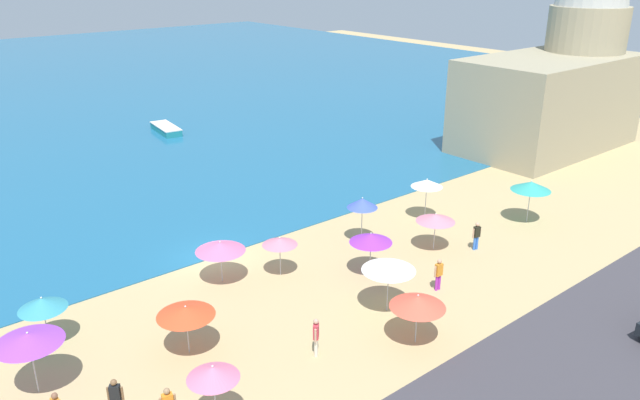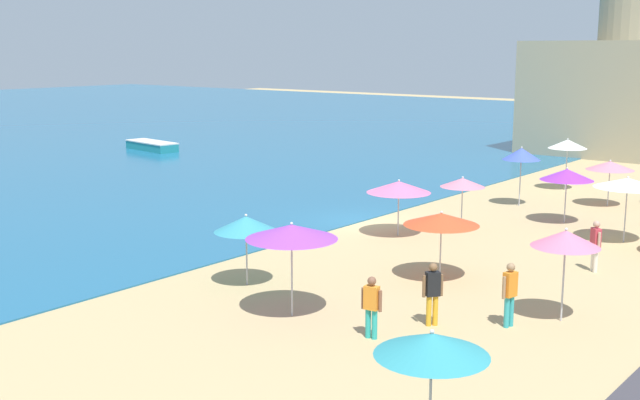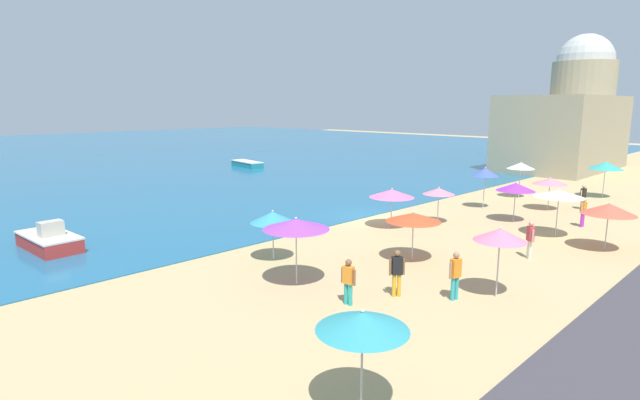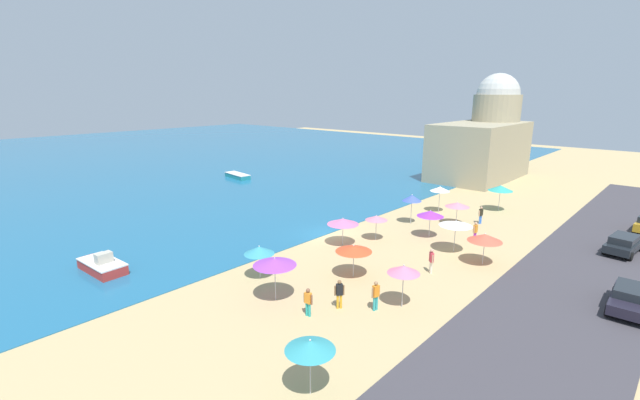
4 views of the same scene
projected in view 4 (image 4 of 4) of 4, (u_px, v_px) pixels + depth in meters
The scene contains 28 objects.
ground_plane at pixel (326, 235), 35.88m from camera, with size 160.00×160.00×0.00m, color tan.
sea at pixel (80, 163), 71.67m from camera, with size 150.00×110.00×0.05m, color #1D6089.
coastal_road at pixel (565, 304), 24.16m from camera, with size 80.00×8.00×0.06m, color #3C393F.
beach_umbrella_0 at pixel (440, 189), 42.19m from camera, with size 1.93×1.93×2.65m.
beach_umbrella_1 at pixel (404, 270), 23.29m from camera, with size 1.80×1.80×2.54m.
beach_umbrella_2 at pixel (343, 221), 33.13m from camera, with size 2.47×2.47×2.20m.
beach_umbrella_3 at pixel (354, 249), 27.31m from camera, with size 2.36×2.36×2.19m.
beach_umbrella_4 at pixel (310, 346), 16.43m from camera, with size 2.00×2.00×2.45m.
beach_umbrella_5 at pixel (412, 198), 38.40m from camera, with size 1.72×1.72×2.73m.
beach_umbrella_6 at pixel (457, 205), 38.22m from camera, with size 2.14×2.14×2.14m.
beach_umbrella_7 at pixel (376, 218), 34.19m from camera, with size 1.79×1.79×2.11m.
beach_umbrella_8 at pixel (259, 250), 27.08m from camera, with size 1.96×1.96×2.22m.
beach_umbrella_9 at pixel (501, 188), 42.60m from camera, with size 2.36×2.36×2.69m.
beach_umbrella_10 at pixel (275, 262), 24.11m from camera, with size 2.48×2.48×2.60m.
beach_umbrella_11 at pixel (485, 238), 29.28m from camera, with size 2.34×2.34×2.28m.
beach_umbrella_12 at pixel (456, 223), 31.50m from camera, with size 2.44×2.44×2.50m.
beach_umbrella_13 at pixel (430, 213), 34.84m from camera, with size 2.16×2.16×2.33m.
bather_0 at pixel (481, 214), 38.73m from camera, with size 0.56×0.28×1.61m.
bather_1 at pixel (475, 231), 34.02m from camera, with size 0.57×0.25×1.65m.
bather_2 at pixel (376, 294), 23.26m from camera, with size 0.56×0.30×1.71m.
bather_3 at pixel (308, 301), 22.67m from camera, with size 0.26×0.57×1.60m.
bather_4 at pixel (339, 293), 23.47m from camera, with size 0.47×0.39×1.69m.
bather_5 at pixel (431, 260), 28.09m from camera, with size 0.43×0.43×1.68m.
parked_car_3 at pixel (624, 244), 31.51m from camera, with size 4.33×2.20×1.39m.
parked_car_4 at pixel (630, 298), 23.17m from camera, with size 4.06×2.00×1.34m.
skiff_nearshore at pixel (102, 265), 28.41m from camera, with size 1.97×4.23×1.38m.
skiff_offshore at pixel (237, 176), 59.38m from camera, with size 2.14×5.02×0.63m.
harbor_fortress at pixel (486, 140), 59.72m from camera, with size 15.95×8.58×14.24m.
Camera 4 is at (-25.60, -22.48, 11.64)m, focal length 24.00 mm.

